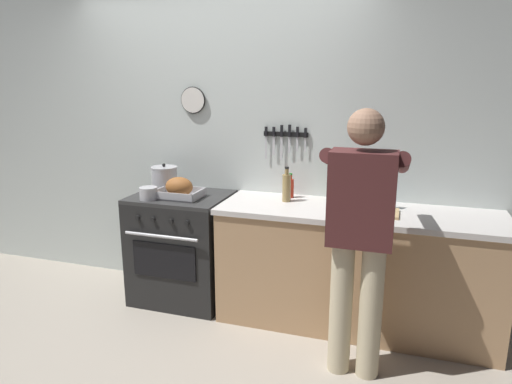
{
  "coord_description": "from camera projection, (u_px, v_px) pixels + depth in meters",
  "views": [
    {
      "loc": [
        1.47,
        -2.26,
        1.81
      ],
      "look_at": [
        0.47,
        0.85,
        1.01
      ],
      "focal_mm": 32.26,
      "sensor_mm": 36.0,
      "label": 1
    }
  ],
  "objects": [
    {
      "name": "bottle_dish_soap",
      "position": [
        388.0,
        196.0,
        3.3
      ],
      "size": [
        0.06,
        0.06,
        0.24
      ],
      "color": "#338CCC",
      "rests_on": "counter_block"
    },
    {
      "name": "bottle_soy_sauce",
      "position": [
        365.0,
        196.0,
        3.37
      ],
      "size": [
        0.06,
        0.06,
        0.19
      ],
      "color": "black",
      "rests_on": "counter_block"
    },
    {
      "name": "bottle_vinegar",
      "position": [
        287.0,
        187.0,
        3.51
      ],
      "size": [
        0.06,
        0.06,
        0.27
      ],
      "color": "#997F4C",
      "rests_on": "counter_block"
    },
    {
      "name": "saucepan",
      "position": [
        148.0,
        193.0,
        3.58
      ],
      "size": [
        0.14,
        0.14,
        0.1
      ],
      "color": "#B7B7BC",
      "rests_on": "stove"
    },
    {
      "name": "person_cook",
      "position": [
        360.0,
        228.0,
        2.73
      ],
      "size": [
        0.51,
        0.63,
        1.66
      ],
      "rotation": [
        0.0,
        0.0,
        1.5
      ],
      "color": "#C6B793",
      "rests_on": "ground"
    },
    {
      "name": "bottle_wine_red",
      "position": [
        346.0,
        190.0,
        3.34
      ],
      "size": [
        0.07,
        0.07,
        0.31
      ],
      "color": "#47141E",
      "rests_on": "counter_block"
    },
    {
      "name": "bottle_olive_oil",
      "position": [
        337.0,
        183.0,
        3.56
      ],
      "size": [
        0.08,
        0.08,
        0.31
      ],
      "color": "#385623",
      "rests_on": "counter_block"
    },
    {
      "name": "counter_block",
      "position": [
        355.0,
        268.0,
        3.42
      ],
      "size": [
        2.03,
        0.65,
        0.9
      ],
      "color": "tan",
      "rests_on": "ground"
    },
    {
      "name": "ground_plane",
      "position": [
        146.0,
        368.0,
        2.97
      ],
      "size": [
        8.0,
        8.0,
        0.0
      ],
      "primitive_type": "plane",
      "color": "#A89E8E"
    },
    {
      "name": "roasting_pan",
      "position": [
        179.0,
        189.0,
        3.63
      ],
      "size": [
        0.35,
        0.26,
        0.17
      ],
      "color": "#B7B7BC",
      "rests_on": "stove"
    },
    {
      "name": "cutting_board",
      "position": [
        372.0,
        212.0,
        3.22
      ],
      "size": [
        0.36,
        0.24,
        0.02
      ],
      "primitive_type": "cube",
      "color": "tan",
      "rests_on": "counter_block"
    },
    {
      "name": "wall_back",
      "position": [
        221.0,
        141.0,
        3.9
      ],
      "size": [
        6.0,
        0.13,
        2.6
      ],
      "color": "silver",
      "rests_on": "ground"
    },
    {
      "name": "bottle_hot_sauce",
      "position": [
        290.0,
        188.0,
        3.63
      ],
      "size": [
        0.05,
        0.05,
        0.2
      ],
      "color": "red",
      "rests_on": "counter_block"
    },
    {
      "name": "stove",
      "position": [
        183.0,
        247.0,
        3.84
      ],
      "size": [
        0.76,
        0.67,
        0.9
      ],
      "color": "black",
      "rests_on": "ground"
    },
    {
      "name": "stock_pot",
      "position": [
        165.0,
        179.0,
        3.84
      ],
      "size": [
        0.22,
        0.22,
        0.24
      ],
      "color": "#B7B7BC",
      "rests_on": "stove"
    }
  ]
}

